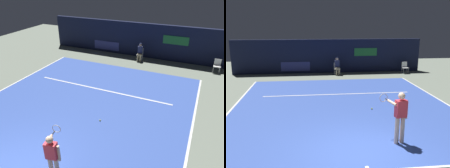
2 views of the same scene
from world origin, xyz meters
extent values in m
plane|color=gray|center=(0.00, 4.53, 0.00)|extent=(29.86, 29.86, 0.00)
cube|color=#3856B2|center=(0.00, 4.53, 0.01)|extent=(10.25, 11.05, 0.01)
cube|color=white|center=(5.07, 4.53, 0.01)|extent=(0.10, 11.05, 0.01)
cube|color=white|center=(-5.07, 4.53, 0.01)|extent=(0.10, 11.05, 0.01)
cube|color=white|center=(0.00, 6.46, 0.01)|extent=(7.99, 0.10, 0.01)
cube|color=#141933|center=(0.00, 12.78, 1.30)|extent=(14.63, 0.30, 2.60)
cube|color=navy|center=(-2.56, 12.62, 0.55)|extent=(2.20, 0.04, 0.70)
cube|color=#1E6B2D|center=(2.93, 12.62, 1.60)|extent=(1.80, 0.04, 0.60)
cylinder|color=beige|center=(1.26, 0.51, 0.46)|extent=(0.14, 0.14, 0.92)
cube|color=#D8333F|center=(1.36, 0.53, 1.20)|extent=(0.40, 0.29, 0.56)
sphere|color=beige|center=(1.36, 0.53, 1.62)|extent=(0.22, 0.22, 0.22)
cylinder|color=beige|center=(1.12, 0.71, 1.35)|extent=(0.19, 0.51, 0.09)
cylinder|color=beige|center=(1.57, 0.59, 1.12)|extent=(0.09, 0.09, 0.56)
cylinder|color=black|center=(1.06, 1.00, 1.35)|extent=(0.09, 0.30, 0.03)
torus|color=#B2B2B7|center=(1.01, 1.28, 1.35)|extent=(0.30, 0.08, 0.30)
cube|color=white|center=(0.58, 11.80, 0.46)|extent=(0.48, 0.44, 0.04)
cube|color=white|center=(0.56, 12.00, 0.69)|extent=(0.42, 0.07, 0.42)
cylinder|color=#B2B2B7|center=(0.41, 11.61, 0.23)|extent=(0.03, 0.03, 0.46)
cylinder|color=#B2B2B7|center=(0.78, 11.65, 0.23)|extent=(0.03, 0.03, 0.46)
cylinder|color=#B2B2B7|center=(0.37, 11.95, 0.23)|extent=(0.03, 0.03, 0.46)
cylinder|color=#B2B2B7|center=(0.74, 11.99, 0.23)|extent=(0.03, 0.03, 0.46)
cube|color=tan|center=(0.58, 11.72, 0.50)|extent=(0.36, 0.43, 0.14)
cylinder|color=tan|center=(0.51, 11.53, 0.23)|extent=(0.11, 0.11, 0.46)
cylinder|color=tan|center=(0.69, 11.55, 0.23)|extent=(0.11, 0.11, 0.46)
cube|color=#23284C|center=(0.57, 11.84, 0.83)|extent=(0.36, 0.25, 0.52)
sphere|color=#DBAD89|center=(0.57, 11.84, 1.21)|extent=(0.20, 0.20, 0.20)
cylinder|color=#141933|center=(0.57, 11.84, 1.30)|extent=(0.19, 0.19, 0.04)
cube|color=white|center=(5.88, 11.72, 0.44)|extent=(0.45, 0.41, 0.04)
cube|color=white|center=(5.87, 11.92, 0.67)|extent=(0.42, 0.04, 0.42)
cylinder|color=#B2B2B7|center=(5.69, 11.55, 0.22)|extent=(0.03, 0.03, 0.44)
cylinder|color=#B2B2B7|center=(6.06, 11.55, 0.22)|extent=(0.03, 0.03, 0.44)
cylinder|color=#B2B2B7|center=(5.69, 11.89, 0.22)|extent=(0.03, 0.03, 0.44)
cylinder|color=#B2B2B7|center=(6.06, 11.89, 0.22)|extent=(0.03, 0.03, 0.44)
sphere|color=#CCE033|center=(1.28, 3.82, 0.05)|extent=(0.07, 0.07, 0.07)
camera|label=1|loc=(4.96, -3.13, 5.86)|focal=34.79mm
camera|label=2|loc=(-1.48, -6.73, 3.86)|focal=40.26mm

